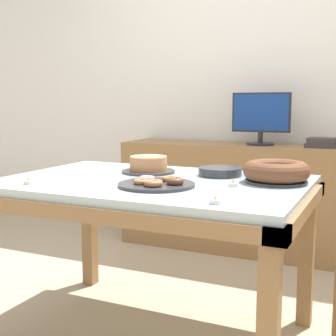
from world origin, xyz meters
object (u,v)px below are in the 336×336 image
(cake_golden_bundt, at_px, (276,172))
(pastry_platter, at_px, (157,184))
(computer_monitor, at_px, (261,119))
(book_stack, at_px, (322,143))
(plate_stack, at_px, (220,172))
(tealight_right_edge, at_px, (233,184))
(cake_chocolate_round, at_px, (148,165))
(tealight_near_cakes, at_px, (215,201))
(tealight_centre, at_px, (28,182))

(cake_golden_bundt, bearing_deg, pastry_platter, -145.24)
(computer_monitor, bearing_deg, cake_golden_bundt, -73.38)
(book_stack, bearing_deg, cake_golden_bundt, -91.57)
(book_stack, bearing_deg, plate_stack, -104.89)
(pastry_platter, height_order, tealight_right_edge, pastry_platter)
(book_stack, distance_m, pastry_platter, 1.68)
(cake_chocolate_round, height_order, tealight_right_edge, cake_chocolate_round)
(tealight_near_cakes, bearing_deg, cake_chocolate_round, 134.40)
(cake_chocolate_round, height_order, tealight_near_cakes, cake_chocolate_round)
(book_stack, distance_m, tealight_near_cakes, 1.84)
(plate_stack, height_order, tealight_centre, plate_stack)
(book_stack, height_order, tealight_right_edge, book_stack)
(pastry_platter, relative_size, tealight_right_edge, 8.16)
(plate_stack, relative_size, tealight_centre, 5.25)
(cake_golden_bundt, xyz_separation_m, tealight_near_cakes, (-0.10, -0.52, -0.04))
(pastry_platter, xyz_separation_m, plate_stack, (0.15, 0.39, 0.01))
(computer_monitor, relative_size, plate_stack, 2.02)
(tealight_right_edge, bearing_deg, book_stack, 83.06)
(computer_monitor, xyz_separation_m, tealight_right_edge, (0.25, -1.48, -0.22))
(tealight_near_cakes, bearing_deg, pastry_platter, 146.32)
(computer_monitor, height_order, cake_chocolate_round, computer_monitor)
(computer_monitor, distance_m, tealight_centre, 1.90)
(plate_stack, bearing_deg, cake_golden_bundt, -17.53)
(cake_golden_bundt, bearing_deg, cake_chocolate_round, 176.91)
(computer_monitor, relative_size, tealight_near_cakes, 10.60)
(cake_golden_bundt, height_order, tealight_centre, cake_golden_bundt)
(cake_golden_bundt, distance_m, tealight_centre, 1.08)
(pastry_platter, xyz_separation_m, tealight_right_edge, (0.29, 0.13, -0.00))
(tealight_centre, bearing_deg, tealight_near_cakes, -2.65)
(plate_stack, height_order, tealight_near_cakes, plate_stack)
(cake_golden_bundt, distance_m, pastry_platter, 0.53)
(cake_chocolate_round, bearing_deg, tealight_near_cakes, -45.60)
(book_stack, bearing_deg, pastry_platter, -106.28)
(book_stack, distance_m, cake_chocolate_round, 1.45)
(cake_chocolate_round, distance_m, tealight_right_edge, 0.55)
(computer_monitor, xyz_separation_m, book_stack, (0.43, 0.00, -0.16))
(plate_stack, bearing_deg, cake_chocolate_round, -171.14)
(book_stack, height_order, cake_golden_bundt, book_stack)
(tealight_near_cakes, bearing_deg, plate_stack, 106.92)
(pastry_platter, bearing_deg, book_stack, 73.72)
(tealight_right_edge, bearing_deg, plate_stack, 119.09)
(cake_chocolate_round, relative_size, tealight_near_cakes, 6.73)
(pastry_platter, distance_m, tealight_right_edge, 0.32)
(book_stack, relative_size, cake_chocolate_round, 0.79)
(tealight_centre, relative_size, tealight_near_cakes, 1.00)
(pastry_platter, relative_size, tealight_near_cakes, 8.16)
(book_stack, bearing_deg, cake_chocolate_round, -118.22)
(book_stack, xyz_separation_m, plate_stack, (-0.32, -1.22, -0.06))
(cake_chocolate_round, relative_size, tealight_right_edge, 6.73)
(computer_monitor, distance_m, plate_stack, 1.24)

